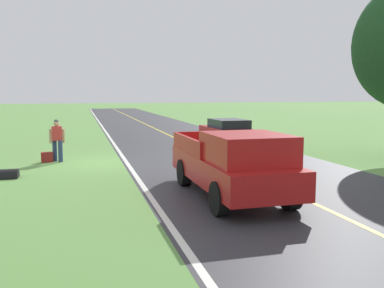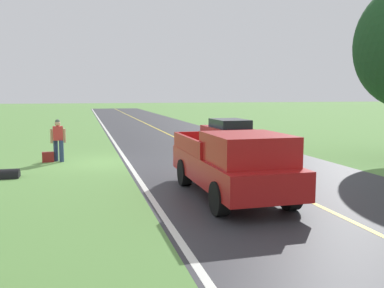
{
  "view_description": "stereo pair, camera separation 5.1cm",
  "coord_description": "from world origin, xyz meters",
  "px_view_note": "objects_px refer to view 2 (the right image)",
  "views": [
    {
      "loc": [
        0.7,
        17.24,
        2.82
      ],
      "look_at": [
        -1.96,
        7.35,
        1.56
      ],
      "focal_mm": 39.17,
      "sensor_mm": 36.0,
      "label": 1
    },
    {
      "loc": [
        0.65,
        17.26,
        2.82
      ],
      "look_at": [
        -1.96,
        7.35,
        1.56
      ],
      "focal_mm": 39.17,
      "sensor_mm": 36.0,
      "label": 2
    }
  ],
  "objects_px": {
    "hitchhiker_walking": "(58,138)",
    "pickup_truck_passing": "(234,163)",
    "sedan_near_oncoming": "(229,131)",
    "suitcase_carried": "(48,157)"
  },
  "relations": [
    {
      "from": "hitchhiker_walking",
      "to": "pickup_truck_passing",
      "type": "relative_size",
      "value": 0.32
    },
    {
      "from": "hitchhiker_walking",
      "to": "sedan_near_oncoming",
      "type": "relative_size",
      "value": 0.39
    },
    {
      "from": "hitchhiker_walking",
      "to": "suitcase_carried",
      "type": "bearing_deg",
      "value": 13.89
    },
    {
      "from": "pickup_truck_passing",
      "to": "sedan_near_oncoming",
      "type": "height_order",
      "value": "pickup_truck_passing"
    },
    {
      "from": "pickup_truck_passing",
      "to": "sedan_near_oncoming",
      "type": "bearing_deg",
      "value": -108.97
    },
    {
      "from": "sedan_near_oncoming",
      "to": "hitchhiker_walking",
      "type": "bearing_deg",
      "value": 21.28
    },
    {
      "from": "suitcase_carried",
      "to": "pickup_truck_passing",
      "type": "distance_m",
      "value": 9.2
    },
    {
      "from": "hitchhiker_walking",
      "to": "sedan_near_oncoming",
      "type": "height_order",
      "value": "hitchhiker_walking"
    },
    {
      "from": "pickup_truck_passing",
      "to": "hitchhiker_walking",
      "type": "bearing_deg",
      "value": -57.25
    },
    {
      "from": "suitcase_carried",
      "to": "pickup_truck_passing",
      "type": "bearing_deg",
      "value": 32.24
    }
  ]
}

